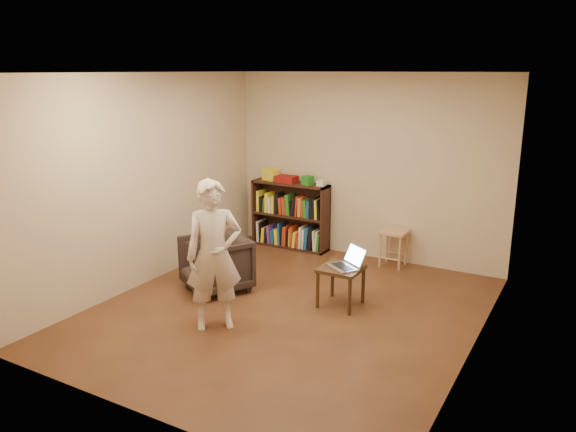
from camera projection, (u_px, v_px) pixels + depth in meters
The scene contains 15 objects.
floor at pixel (287, 311), 6.30m from camera, with size 4.50×4.50×0.00m, color #472817.
ceiling at pixel (287, 73), 5.64m from camera, with size 4.50×4.50×0.00m, color silver.
wall_back at pixel (366, 167), 7.87m from camera, with size 4.00×4.00×0.00m, color #C3AB93.
wall_left at pixel (146, 181), 6.92m from camera, with size 4.50×4.50×0.00m, color #C3AB93.
wall_right at pixel (481, 223), 5.02m from camera, with size 4.50×4.50×0.00m, color #C3AB93.
bookshelf at pixel (291, 219), 8.49m from camera, with size 1.20×0.30×1.00m.
box_yellow at pixel (271, 174), 8.50m from camera, with size 0.22×0.16×0.18m, color yellow.
red_cloth at pixel (287, 179), 8.33m from camera, with size 0.30×0.22×0.10m, color maroon.
box_green at pixel (308, 180), 8.16m from camera, with size 0.13×0.13×0.13m, color #247820.
box_white at pixel (321, 183), 8.09m from camera, with size 0.11×0.11×0.08m, color silver.
stool at pixel (394, 237), 7.66m from camera, with size 0.35×0.35×0.51m.
armchair at pixel (216, 264), 6.84m from camera, with size 0.72×0.74×0.67m, color #2D241E.
side_table at pixel (341, 274), 6.36m from camera, with size 0.45×0.45×0.46m.
laptop at pixel (348, 262), 6.33m from camera, with size 0.47×0.47×0.23m.
person at pixel (214, 256), 5.73m from camera, with size 0.57×0.38×1.58m, color beige.
Camera 1 is at (2.88, -5.06, 2.63)m, focal length 35.00 mm.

